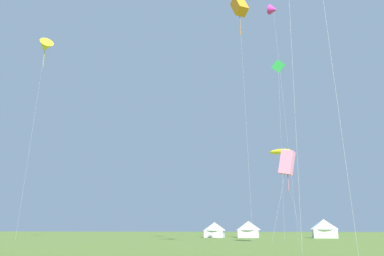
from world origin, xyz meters
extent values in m
cube|color=green|center=(9.52, 49.39, 25.08)|extent=(2.12, 0.65, 2.17)
cylinder|color=#B2B2B7|center=(9.22, 48.52, 12.54)|extent=(0.61, 1.76, 25.08)
cube|color=orange|center=(4.65, 40.88, 30.58)|extent=(2.66, 2.97, 3.15)
cylinder|color=#A75C11|center=(4.65, 40.88, 28.06)|extent=(0.09, 0.09, 3.46)
cylinder|color=#B2B2B7|center=(4.97, 40.63, 15.29)|extent=(0.66, 0.52, 30.58)
cone|color=yellow|center=(-28.66, 47.48, 31.35)|extent=(3.57, 3.56, 2.91)
cylinder|color=#A79518|center=(-28.66, 47.48, 29.13)|extent=(0.07, 0.07, 3.24)
cylinder|color=#B2B2B7|center=(-28.56, 46.23, 15.67)|extent=(0.21, 2.51, 31.35)
cone|color=#E02DA3|center=(9.32, 51.24, 35.73)|extent=(2.41, 2.30, 2.02)
cylinder|color=#B2B2B7|center=(10.06, 50.79, 17.87)|extent=(1.49, 0.93, 35.73)
ellipsoid|color=yellow|center=(9.27, 58.82, 13.90)|extent=(3.77, 2.08, 1.04)
cylinder|color=#A79518|center=(9.27, 58.82, 12.04)|extent=(0.08, 0.08, 2.35)
cylinder|color=#B2B2B7|center=(10.52, 58.24, 6.95)|extent=(2.52, 1.19, 13.90)
cylinder|color=#B2B2B7|center=(9.86, 23.02, 13.05)|extent=(0.58, 2.02, 26.10)
cylinder|color=#B2B2B7|center=(12.03, 19.06, 14.43)|extent=(0.66, 1.94, 28.86)
cube|color=pink|center=(9.53, 38.97, 8.81)|extent=(2.13, 1.76, 2.90)
cylinder|color=#A9627C|center=(9.53, 38.97, 6.84)|extent=(0.09, 0.09, 2.45)
cylinder|color=#B2B2B7|center=(8.47, 38.29, 4.41)|extent=(2.14, 1.39, 8.82)
cube|color=white|center=(-3.00, 65.59, 0.62)|extent=(3.29, 3.29, 1.23)
cone|color=white|center=(-3.00, 65.59, 1.95)|extent=(4.11, 4.11, 1.44)
cube|color=white|center=(3.10, 65.59, 0.66)|extent=(3.51, 3.51, 1.32)
cone|color=white|center=(3.10, 65.59, 2.08)|extent=(4.39, 4.39, 1.54)
cube|color=white|center=(15.91, 65.59, 0.72)|extent=(3.82, 3.82, 1.43)
cone|color=white|center=(15.91, 65.59, 2.27)|extent=(4.78, 4.78, 1.67)
camera|label=1|loc=(8.02, -5.68, 1.54)|focal=36.17mm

